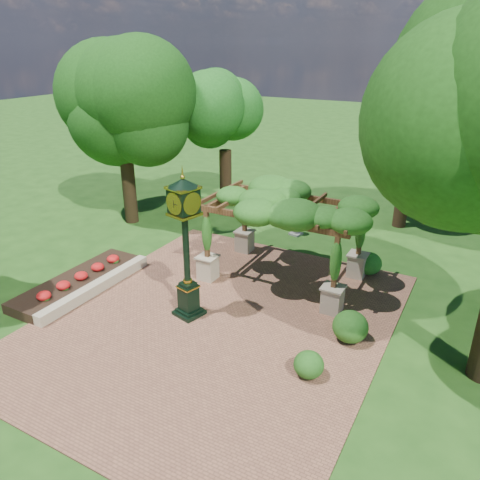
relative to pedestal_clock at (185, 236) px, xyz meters
The scene contains 13 objects.
ground 3.02m from the pedestal_clock, 41.75° to the right, with size 120.00×120.00×0.00m, color #1E4714.
brick_plaza 2.88m from the pedestal_clock, ahead, with size 10.00×12.00×0.04m, color brown.
border_wall 4.46m from the pedestal_clock, behind, with size 0.35×5.00×0.40m, color #C6B793.
flower_bed 5.23m from the pedestal_clock, behind, with size 1.50×5.00×0.36m, color red.
pedestal_clock is the anchor object (origin of this frame).
pergola 4.11m from the pedestal_clock, 67.58° to the left, with size 5.49×3.46×3.45m.
sundial 8.30m from the pedestal_clock, 87.39° to the left, with size 0.59×0.59×0.89m.
shrub_front 5.11m from the pedestal_clock, 12.48° to the right, with size 0.80×0.80×0.72m, color #205017.
shrub_mid 5.50m from the pedestal_clock, 12.44° to the left, with size 1.04×1.04×0.93m, color #235718.
shrub_back 7.39m from the pedestal_clock, 52.67° to the left, with size 0.94×0.94×0.85m, color #23691E.
tree_west_near 9.66m from the pedestal_clock, 142.07° to the left, with size 4.44×4.44×8.06m.
tree_west_far 11.70m from the pedestal_clock, 114.64° to the left, with size 3.50×3.50×7.40m.
tree_north 12.28m from the pedestal_clock, 69.62° to the left, with size 3.51×3.51×6.89m.
Camera 1 is at (6.70, -9.61, 8.09)m, focal length 35.00 mm.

